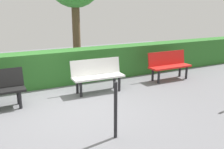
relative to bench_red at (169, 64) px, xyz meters
name	(u,v)px	position (x,y,z in m)	size (l,w,h in m)	color
ground_plane	(65,110)	(3.57, 0.90, -0.48)	(17.06, 17.06, 0.00)	slate
bench_red	(169,64)	(0.00, 0.00, 0.00)	(1.37, 0.46, 0.86)	red
bench_white	(97,74)	(2.42, 0.06, 0.00)	(1.38, 0.50, 0.86)	white
hedge_row	(81,65)	(2.47, -1.09, 0.01)	(13.06, 0.66, 0.97)	#2D6B28
railing_post_mid	(116,110)	(3.13, 2.42, 0.02)	(0.06, 0.06, 1.00)	black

